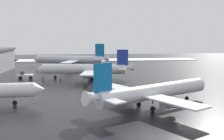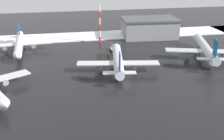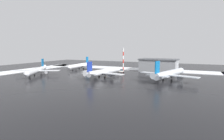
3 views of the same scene
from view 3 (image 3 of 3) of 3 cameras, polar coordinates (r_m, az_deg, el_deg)
name	(u,v)px [view 3 (image 3 of 3)]	position (r m, az deg, el deg)	size (l,w,h in m)	color
ground_plane	(100,79)	(90.42, -3.91, -3.07)	(240.00, 240.00, 0.00)	black
snow_bank_far	(131,69)	(135.83, 6.37, 0.39)	(152.00, 16.00, 0.34)	white
snow_bank_right	(14,72)	(135.87, -29.46, -0.49)	(14.00, 116.00, 0.34)	white
airplane_parked_portside	(104,72)	(96.05, -2.64, -0.58)	(26.41, 31.62, 9.42)	silver
airplane_foreground_jet	(169,74)	(91.33, 18.20, -1.13)	(28.84, 34.27, 10.39)	silver
airplane_parked_starboard	(36,71)	(110.76, -23.44, -0.16)	(24.45, 28.63, 9.29)	silver
airplane_far_rear	(80,65)	(134.82, -10.40, 1.48)	(25.52, 30.75, 9.13)	white
pushback_tug	(121,71)	(113.00, 3.08, -0.36)	(2.34, 4.62, 2.50)	silver
ground_crew_by_nose_gear	(105,73)	(104.80, -2.16, -1.12)	(0.36, 0.36, 1.71)	black
ground_crew_mid_apron	(113,72)	(108.75, 0.33, -0.81)	(0.36, 0.36, 1.71)	black
antenna_mast	(123,59)	(124.87, 3.70, 3.48)	(0.70, 0.70, 16.18)	red
cargo_hangar	(159,65)	(123.98, 14.97, 1.54)	(25.89, 16.54, 8.80)	gray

